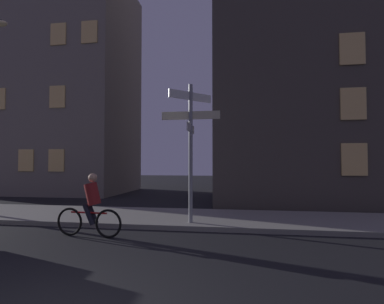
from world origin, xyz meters
TOP-DOWN VIEW (x-y plane):
  - sidewalk_kerb at (0.00, 6.79)m, footprint 40.00×3.14m
  - signpost at (0.76, 5.73)m, footprint 1.74×1.19m
  - cyclist at (-1.57, 4.21)m, footprint 1.82×0.35m
  - building_left_block at (-9.32, 14.90)m, footprint 9.01×6.06m
  - building_right_block at (5.32, 13.31)m, footprint 8.39×8.78m

SIDE VIEW (x-z plane):
  - sidewalk_kerb at x=0.00m, z-range 0.00..0.14m
  - cyclist at x=-1.57m, z-range -0.06..1.55m
  - signpost at x=0.76m, z-range 0.56..4.62m
  - building_left_block at x=-9.32m, z-range 0.00..13.31m
  - building_right_block at x=5.32m, z-range 0.00..15.42m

